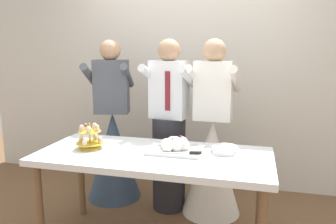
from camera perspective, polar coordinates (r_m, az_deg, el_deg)
The scene contains 8 objects.
rear_wall at distance 3.83m, azimuth 3.71°, elevation 9.00°, with size 5.20×0.10×2.90m, color beige.
dessert_table at distance 2.61m, azimuth -2.49°, elevation -8.60°, with size 1.80×0.80×0.78m.
cupcake_stand at distance 2.76m, azimuth -13.22°, elevation -4.29°, with size 0.23×0.23×0.21m.
main_cake_tray at distance 2.61m, azimuth 1.28°, elevation -5.89°, with size 0.43×0.31×0.12m.
plate_stack at distance 2.62m, azimuth 9.74°, elevation -6.35°, with size 0.20×0.20×0.05m.
person_groom at distance 3.22m, azimuth 0.17°, elevation -4.01°, with size 0.52×0.55×1.66m.
person_bride at distance 3.20m, azimuth 7.52°, elevation -7.22°, with size 0.56×0.56×1.66m.
person_guest at distance 3.55m, azimuth -9.38°, elevation -5.49°, with size 0.59×0.58×1.66m.
Camera 1 is at (0.74, -2.35, 1.57)m, focal length 35.55 mm.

